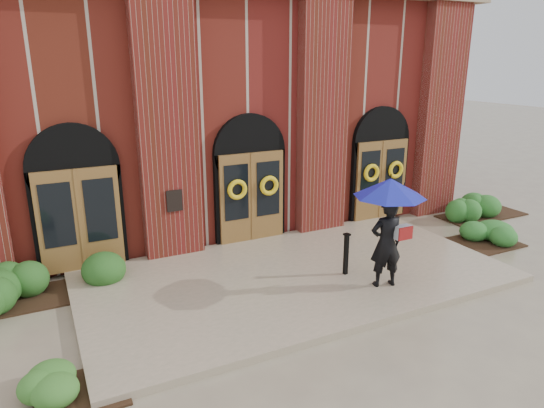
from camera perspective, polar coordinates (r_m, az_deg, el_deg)
ground at (r=11.73m, az=3.19°, el=-9.05°), size 90.00×90.00×0.00m
landing at (r=11.81m, az=2.84°, el=-8.44°), size 10.00×5.30×0.15m
church_building at (r=18.76m, az=-10.25°, el=11.61°), size 16.20×12.53×7.00m
man_with_umbrella at (r=10.84m, az=13.55°, el=-0.90°), size 1.88×1.88×2.50m
metal_post at (r=11.64m, az=8.71°, el=-5.72°), size 0.15×0.15×1.02m
hedge_wall_left at (r=11.97m, az=-24.07°, el=-8.06°), size 2.92×1.17×0.75m
hedge_wall_right at (r=17.74m, az=23.54°, el=-0.19°), size 2.77×1.11×0.71m
hedge_front_left at (r=8.66m, az=-21.71°, el=-18.90°), size 1.26×1.08×0.44m
hedge_front_right at (r=15.24m, az=23.96°, el=-3.24°), size 1.51×1.29×0.53m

